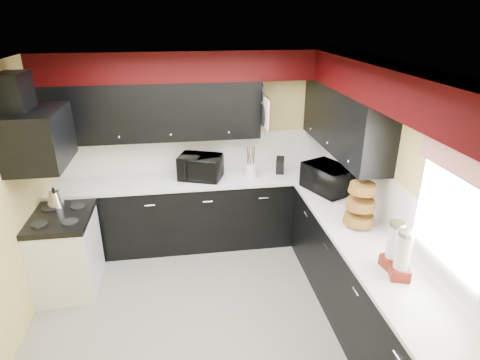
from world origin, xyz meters
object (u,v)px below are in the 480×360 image
(kettle, at_px, (55,199))
(knife_block, at_px, (280,166))
(toaster_oven, at_px, (200,167))
(microwave, at_px, (328,178))
(utensil_crock, at_px, (251,170))

(kettle, bearing_deg, knife_block, 10.83)
(knife_block, bearing_deg, toaster_oven, -162.85)
(microwave, height_order, knife_block, microwave)
(toaster_oven, height_order, microwave, microwave)
(utensil_crock, relative_size, kettle, 0.92)
(utensil_crock, bearing_deg, toaster_oven, 176.57)
(toaster_oven, xyz_separation_m, kettle, (-1.63, -0.51, -0.09))
(microwave, distance_m, utensil_crock, 1.00)
(knife_block, relative_size, kettle, 1.17)
(microwave, distance_m, kettle, 3.10)
(microwave, bearing_deg, utensil_crock, 31.64)
(toaster_oven, distance_m, kettle, 1.71)
(toaster_oven, distance_m, utensil_crock, 0.65)
(knife_block, bearing_deg, utensil_crock, -156.84)
(utensil_crock, relative_size, knife_block, 0.79)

